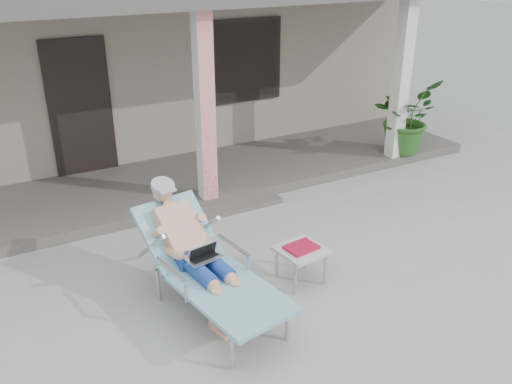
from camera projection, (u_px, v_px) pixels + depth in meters
ground at (285, 277)px, 6.22m from camera, size 60.00×60.00×0.00m
house at (116, 46)px, 10.72m from camera, size 10.40×5.40×3.30m
porch_deck at (187, 181)px, 8.59m from camera, size 10.00×2.00×0.15m
porch_overhang at (178, 1)px, 7.42m from camera, size 10.00×2.30×2.85m
porch_step at (217, 211)px, 7.69m from camera, size 2.00×0.30×0.07m
lounger at (200, 239)px, 5.42m from camera, size 1.07×2.06×1.30m
side_table at (301, 252)px, 6.02m from camera, size 0.55×0.55×0.44m
potted_palm at (405, 117)px, 9.35m from camera, size 1.43×1.36×1.25m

